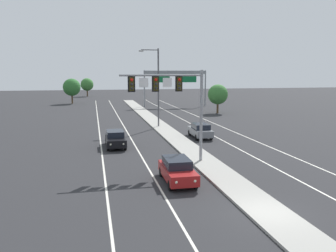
{
  "coord_description": "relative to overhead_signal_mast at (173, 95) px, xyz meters",
  "views": [
    {
      "loc": [
        -8.62,
        -15.6,
        7.21
      ],
      "look_at": [
        -3.2,
        9.75,
        3.2
      ],
      "focal_mm": 37.57,
      "sensor_mm": 36.0,
      "label": 1
    }
  ],
  "objects": [
    {
      "name": "ground_plane",
      "position": [
        2.54,
        -10.83,
        -5.47
      ],
      "size": [
        260.0,
        260.0,
        0.0
      ],
      "primitive_type": "plane",
      "color": "#28282B"
    },
    {
      "name": "median_island",
      "position": [
        2.54,
        7.17,
        -5.4
      ],
      "size": [
        2.4,
        110.0,
        0.15
      ],
      "primitive_type": "cube",
      "color": "#9E9B93",
      "rests_on": "ground"
    },
    {
      "name": "lane_stripe_oncoming_center",
      "position": [
        -2.16,
        14.17,
        -5.47
      ],
      "size": [
        0.14,
        100.0,
        0.01
      ],
      "primitive_type": "cube",
      "color": "silver",
      "rests_on": "ground"
    },
    {
      "name": "lane_stripe_receding_center",
      "position": [
        7.24,
        14.17,
        -5.47
      ],
      "size": [
        0.14,
        100.0,
        0.01
      ],
      "primitive_type": "cube",
      "color": "silver",
      "rests_on": "ground"
    },
    {
      "name": "edge_stripe_left",
      "position": [
        -5.46,
        14.17,
        -5.47
      ],
      "size": [
        0.14,
        100.0,
        0.01
      ],
      "primitive_type": "cube",
      "color": "silver",
      "rests_on": "ground"
    },
    {
      "name": "edge_stripe_right",
      "position": [
        10.54,
        14.17,
        -5.47
      ],
      "size": [
        0.14,
        100.0,
        0.01
      ],
      "primitive_type": "cube",
      "color": "silver",
      "rests_on": "ground"
    },
    {
      "name": "overhead_signal_mast",
      "position": [
        0.0,
        0.0,
        0.0
      ],
      "size": [
        6.53,
        0.44,
        7.2
      ],
      "color": "gray",
      "rests_on": "median_island"
    },
    {
      "name": "street_lamp_median",
      "position": [
        1.99,
        18.34,
        0.32
      ],
      "size": [
        2.58,
        0.28,
        10.0
      ],
      "color": "#4C4C51",
      "rests_on": "median_island"
    },
    {
      "name": "car_oncoming_red",
      "position": [
        -0.8,
        -4.67,
        -4.65
      ],
      "size": [
        1.85,
        4.48,
        1.58
      ],
      "color": "maroon",
      "rests_on": "ground"
    },
    {
      "name": "car_oncoming_black",
      "position": [
        -4.1,
        7.23,
        -4.65
      ],
      "size": [
        1.84,
        4.48,
        1.58
      ],
      "color": "black",
      "rests_on": "ground"
    },
    {
      "name": "car_receding_grey",
      "position": [
        5.37,
        10.16,
        -4.65
      ],
      "size": [
        1.89,
        4.5,
        1.58
      ],
      "color": "slate",
      "rests_on": "ground"
    },
    {
      "name": "highway_sign_gantry",
      "position": [
        10.74,
        44.91,
        0.69
      ],
      "size": [
        13.28,
        0.42,
        7.5
      ],
      "color": "gray",
      "rests_on": "ground"
    },
    {
      "name": "tree_far_left_a",
      "position": [
        -7.69,
        80.25,
        -1.97
      ],
      "size": [
        3.71,
        3.71,
        5.37
      ],
      "color": "#4C3823",
      "rests_on": "ground"
    },
    {
      "name": "tree_far_right_c",
      "position": [
        15.27,
        31.8,
        -2.18
      ],
      "size": [
        3.49,
        3.49,
        5.06
      ],
      "color": "#4C3823",
      "rests_on": "ground"
    },
    {
      "name": "tree_far_left_b",
      "position": [
        -10.75,
        56.62,
        -1.75
      ],
      "size": [
        3.95,
        3.95,
        5.71
      ],
      "color": "#4C3823",
      "rests_on": "ground"
    }
  ]
}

